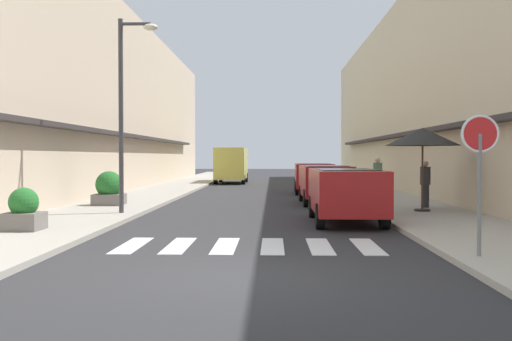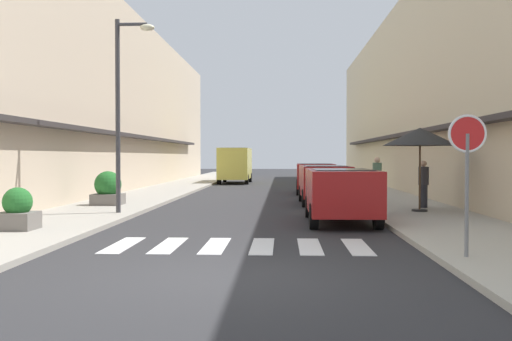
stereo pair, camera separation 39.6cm
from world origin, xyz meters
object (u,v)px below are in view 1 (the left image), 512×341
street_lamp (127,96)px  pedestrian_walking_far (425,183)px  pedestrian_walking_near (378,178)px  parked_car_near (346,189)px  round_street_sign (480,148)px  delivery_van (232,162)px  parked_car_mid (325,180)px  parked_car_far (314,175)px  cafe_umbrella (423,137)px  planter_midblock (109,189)px  planter_corner (24,211)px

street_lamp → pedestrian_walking_far: street_lamp is taller
pedestrian_walking_near → parked_car_near: bearing=-47.4°
round_street_sign → pedestrian_walking_near: 12.39m
delivery_van → pedestrian_walking_near: (6.74, -17.24, -0.41)m
parked_car_mid → parked_car_far: (0.00, 6.42, 0.00)m
cafe_umbrella → planter_midblock: bearing=168.8°
parked_car_mid → planter_corner: 11.86m
cafe_umbrella → pedestrian_walking_near: bearing=99.1°
street_lamp → cafe_umbrella: street_lamp is taller
planter_corner → pedestrian_walking_far: 12.48m
delivery_van → planter_corner: 26.48m
cafe_umbrella → planter_corner: size_ratio=2.63×
cafe_umbrella → planter_corner: cafe_umbrella is taller
street_lamp → planter_corner: street_lamp is taller
street_lamp → planter_midblock: 4.32m
parked_car_near → round_street_sign: (1.53, -5.99, 1.03)m
parked_car_far → pedestrian_walking_near: 6.68m
parked_car_far → planter_midblock: bearing=-132.4°
parked_car_far → street_lamp: bearing=-119.4°
parked_car_near → planter_corner: parked_car_near is taller
planter_corner → street_lamp: bearing=72.1°
planter_midblock → pedestrian_walking_near: bearing=11.9°
round_street_sign → pedestrian_walking_near: (0.46, 12.34, -0.96)m
round_street_sign → cafe_umbrella: bearing=82.4°
delivery_van → parked_car_mid: bearing=-74.6°
parked_car_far → planter_corner: bearing=-116.5°
street_lamp → pedestrian_walking_near: bearing=30.4°
parked_car_mid → planter_midblock: 7.94m
round_street_sign → parked_car_mid: bearing=97.1°
planter_corner → pedestrian_walking_far: (10.75, 6.32, 0.37)m
round_street_sign → pedestrian_walking_far: size_ratio=1.55×
planter_midblock → round_street_sign: bearing=-48.2°
pedestrian_walking_near → delivery_van: bearing=171.3°
parked_car_far → pedestrian_walking_far: pedestrian_walking_far is taller
pedestrian_walking_near → parked_car_mid: bearing=-118.8°
parked_car_mid → parked_car_far: same height
round_street_sign → delivery_van: bearing=102.0°
parked_car_near → planter_corner: size_ratio=4.38×
parked_car_near → street_lamp: size_ratio=0.74×
parked_car_far → round_street_sign: size_ratio=1.87×
parked_car_near → parked_car_far: bearing=90.0°
pedestrian_walking_near → pedestrian_walking_far: bearing=-8.6°
parked_car_far → planter_midblock: size_ratio=3.81×
parked_car_near → parked_car_mid: (0.00, 6.31, -0.00)m
delivery_van → planter_midblock: size_ratio=4.60×
parked_car_far → round_street_sign: round_street_sign is taller
parked_car_far → cafe_umbrella: cafe_umbrella is taller
parked_car_mid → planter_midblock: bearing=-165.5°
parked_car_mid → delivery_van: (-4.76, 17.28, 0.49)m
round_street_sign → planter_midblock: (-9.21, 10.31, -1.29)m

